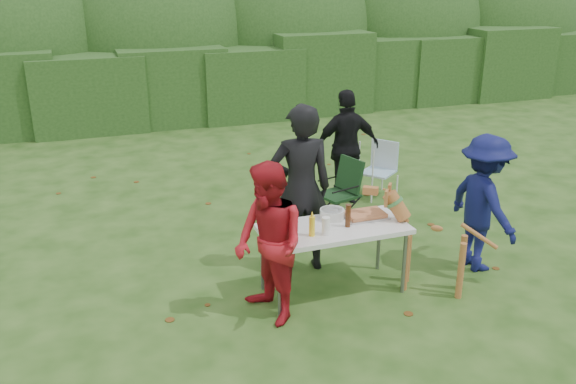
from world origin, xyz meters
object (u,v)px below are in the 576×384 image
object	(u,v)px
folding_table	(334,231)
dog	(435,243)
paper_towel_roll	(277,215)
child	(483,203)
lawn_chair	(378,170)
ketchup_bottle	(292,226)
person_black_puffy	(347,148)
mustard_bottle	(312,226)
person_cook	(301,189)
camping_chair	(338,191)
beer_bottle	(348,216)
person_red_jacket	(269,244)

from	to	relation	value
folding_table	dog	bearing A→B (deg)	-17.77
dog	paper_towel_roll	distance (m)	1.67
child	lawn_chair	distance (m)	2.43
ketchup_bottle	paper_towel_roll	size ratio (longest dim) A/B	0.85
person_black_puffy	paper_towel_roll	size ratio (longest dim) A/B	6.31
mustard_bottle	ketchup_bottle	world-z (taller)	ketchup_bottle
person_cook	lawn_chair	distance (m)	2.62
person_black_puffy	camping_chair	xyz separation A→B (m)	(-0.39, -0.61, -0.39)
ketchup_bottle	beer_bottle	size ratio (longest dim) A/B	0.92
ketchup_bottle	paper_towel_roll	bearing A→B (deg)	102.35
person_red_jacket	paper_towel_roll	size ratio (longest dim) A/B	6.04
camping_chair	person_red_jacket	bearing A→B (deg)	35.10
dog	child	bearing A→B (deg)	-122.66
folding_table	lawn_chair	xyz separation A→B (m)	(1.75, 2.35, -0.28)
folding_table	lawn_chair	bearing A→B (deg)	53.33
lawn_chair	person_red_jacket	bearing A→B (deg)	8.98
mustard_bottle	folding_table	bearing A→B (deg)	24.11
camping_chair	beer_bottle	world-z (taller)	beer_bottle
person_cook	dog	size ratio (longest dim) A/B	1.69
person_black_puffy	beer_bottle	world-z (taller)	person_black_puffy
person_black_puffy	paper_towel_roll	bearing A→B (deg)	54.14
folding_table	person_black_puffy	bearing A→B (deg)	62.34
person_black_puffy	paper_towel_roll	xyz separation A→B (m)	(-1.75, -2.11, 0.05)
beer_bottle	folding_table	bearing A→B (deg)	159.00
ketchup_bottle	beer_bottle	distance (m)	0.61
lawn_chair	paper_towel_roll	xyz separation A→B (m)	(-2.30, -2.16, 0.46)
person_cook	beer_bottle	distance (m)	0.72
folding_table	person_red_jacket	size ratio (longest dim) A/B	0.95
person_red_jacket	mustard_bottle	bearing A→B (deg)	92.27
person_cook	person_red_jacket	world-z (taller)	person_cook
mustard_bottle	paper_towel_roll	xyz separation A→B (m)	(-0.25, 0.32, 0.03)
folding_table	camping_chair	size ratio (longest dim) A/B	1.76
person_red_jacket	dog	distance (m)	1.81
child	mustard_bottle	bearing A→B (deg)	90.15
child	camping_chair	world-z (taller)	child
child	lawn_chair	world-z (taller)	child
lawn_chair	mustard_bottle	size ratio (longest dim) A/B	4.09
person_cook	beer_bottle	size ratio (longest dim) A/B	7.89
camping_chair	ketchup_bottle	size ratio (longest dim) A/B	3.88
person_red_jacket	camping_chair	size ratio (longest dim) A/B	1.84
person_black_puffy	dog	distance (m)	2.64
person_cook	paper_towel_roll	xyz separation A→B (m)	(-0.42, -0.43, -0.08)
person_red_jacket	mustard_bottle	size ratio (longest dim) A/B	7.85
folding_table	lawn_chair	size ratio (longest dim) A/B	1.83
person_red_jacket	lawn_chair	world-z (taller)	person_red_jacket
mustard_bottle	person_red_jacket	bearing A→B (deg)	-164.26
person_cook	dog	distance (m)	1.53
person_cook	ketchup_bottle	distance (m)	0.80
mustard_bottle	paper_towel_roll	size ratio (longest dim) A/B	0.77
person_black_puffy	paper_towel_roll	world-z (taller)	person_black_puffy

